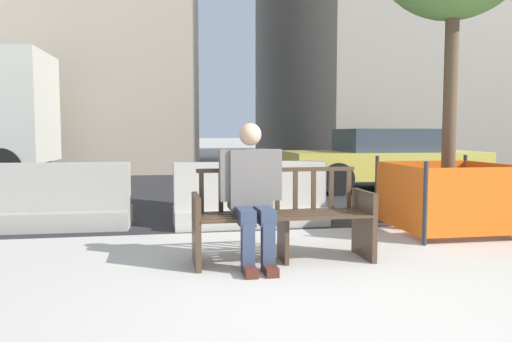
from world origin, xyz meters
The scene contains 8 objects.
ground_plane centered at (0.00, 0.00, 0.00)m, with size 200.00×200.00×0.00m, color #B7B2A8.
street_asphalt centered at (0.00, 8.70, 0.00)m, with size 120.00×12.00×0.01m, color #28282B.
street_bench centered at (-0.18, 1.24, 0.40)m, with size 1.70×0.56×0.88m.
seated_person centered at (-0.49, 1.17, 0.69)m, with size 0.58×0.73×1.31m.
jersey_barrier_centre centered at (-0.19, 3.10, 0.34)m, with size 2.02×0.74×0.84m.
jersey_barrier_left centered at (-2.75, 3.28, 0.34)m, with size 2.01×0.72×0.84m.
construction_fence centered at (2.13, 2.25, 0.46)m, with size 1.33×1.33×0.92m.
car_taxi_near centered at (3.30, 6.69, 0.66)m, with size 4.12×2.01×1.30m.
Camera 1 is at (-1.23, -3.35, 1.23)m, focal length 35.00 mm.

